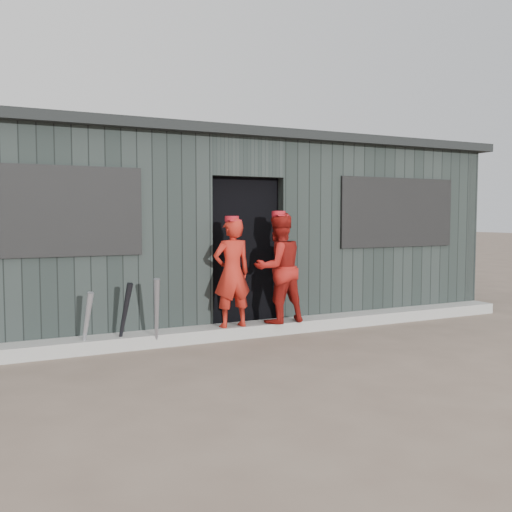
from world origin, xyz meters
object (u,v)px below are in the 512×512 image
player_red_right (278,268)px  dugout (206,230)px  bat_mid (157,314)px  bat_right (124,316)px  bat_left (86,323)px  player_red_left (232,273)px  player_grey_back (273,280)px

player_red_right → dugout: bearing=-85.5°
bat_mid → bat_right: (-0.33, 0.13, -0.03)m
bat_right → player_red_right: player_red_right is taller
bat_left → bat_right: 0.41m
player_red_right → bat_mid: bearing=1.4°
bat_right → dugout: (1.68, 1.82, 0.90)m
bat_left → dugout: 2.93m
bat_right → dugout: size_ratio=0.10×
bat_left → player_red_left: 1.79m
player_red_left → player_red_right: bearing=178.6°
bat_mid → player_red_left: size_ratio=0.64×
player_grey_back → bat_mid: bearing=25.1°
bat_left → player_grey_back: size_ratio=0.60×
bat_left → player_red_left: player_red_left is taller
bat_left → dugout: (2.09, 1.83, 0.94)m
bat_left → bat_right: bearing=1.5°
player_red_right → player_grey_back: bearing=-117.7°
bat_mid → player_grey_back: 2.17m
player_red_left → dugout: dugout is taller
bat_mid → player_red_right: size_ratio=0.61×
bat_left → dugout: size_ratio=0.09×
bat_left → player_red_left: (1.73, 0.05, 0.46)m
player_grey_back → dugout: dugout is taller
bat_right → player_red_right: size_ratio=0.57×
dugout → player_red_right: bearing=-81.0°
player_red_left → player_grey_back: player_red_left is taller
bat_mid → dugout: size_ratio=0.10×
player_red_left → bat_mid: bearing=7.7°
bat_left → bat_right: (0.41, 0.01, 0.04)m
player_grey_back → dugout: 1.37m
bat_mid → bat_right: bat_mid is taller
player_red_left → player_grey_back: bearing=-143.7°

